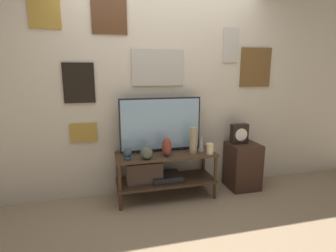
{
  "coord_description": "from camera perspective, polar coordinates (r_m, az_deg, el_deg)",
  "views": [
    {
      "loc": [
        -0.71,
        -2.67,
        1.53
      ],
      "look_at": [
        0.03,
        0.26,
        0.9
      ],
      "focal_mm": 28.0,
      "sensor_mm": 36.0,
      "label": 1
    }
  ],
  "objects": [
    {
      "name": "vase_slim_bronze",
      "position": [
        3.25,
        7.25,
        -3.66
      ],
      "size": [
        0.07,
        0.07,
        0.21
      ],
      "color": "beige",
      "rests_on": "media_console"
    },
    {
      "name": "vase_tall_ceramic",
      "position": [
        3.14,
        5.54,
        -3.14
      ],
      "size": [
        0.09,
        0.09,
        0.32
      ],
      "color": "tan",
      "rests_on": "media_console"
    },
    {
      "name": "vase_urn_stoneware",
      "position": [
        3.04,
        -0.27,
        -4.52
      ],
      "size": [
        0.11,
        0.15,
        0.22
      ],
      "color": "brown",
      "rests_on": "media_console"
    },
    {
      "name": "candle_jar",
      "position": [
        3.16,
        9.12,
        -4.92
      ],
      "size": [
        0.08,
        0.08,
        0.13
      ],
      "color": "beige",
      "rests_on": "media_console"
    },
    {
      "name": "wall_back",
      "position": [
        3.28,
        -1.69,
        8.79
      ],
      "size": [
        6.4,
        0.08,
        2.7
      ],
      "color": "beige",
      "rests_on": "ground_plane"
    },
    {
      "name": "side_table",
      "position": [
        3.66,
        15.89,
        -8.3
      ],
      "size": [
        0.39,
        0.38,
        0.61
      ],
      "color": "#382319",
      "rests_on": "ground_plane"
    },
    {
      "name": "decorative_bust",
      "position": [
        2.95,
        -8.8,
        -5.93
      ],
      "size": [
        0.09,
        0.09,
        0.14
      ],
      "color": "#2D4251",
      "rests_on": "media_console"
    },
    {
      "name": "vase_round_glass",
      "position": [
        2.96,
        -4.68,
        -5.82
      ],
      "size": [
        0.14,
        0.14,
        0.14
      ],
      "color": "#4C5647",
      "rests_on": "media_console"
    },
    {
      "name": "media_console",
      "position": [
        3.22,
        -2.26,
        -9.66
      ],
      "size": [
        1.2,
        0.44,
        0.57
      ],
      "color": "#422D1E",
      "rests_on": "ground_plane"
    },
    {
      "name": "mantel_clock",
      "position": [
        3.53,
        15.25,
        -1.65
      ],
      "size": [
        0.22,
        0.11,
        0.26
      ],
      "color": "black",
      "rests_on": "side_table"
    },
    {
      "name": "television",
      "position": [
        3.16,
        -1.6,
        0.38
      ],
      "size": [
        0.99,
        0.05,
        0.66
      ],
      "color": "black",
      "rests_on": "media_console"
    },
    {
      "name": "ground_plane",
      "position": [
        3.16,
        0.7,
        -17.19
      ],
      "size": [
        12.0,
        12.0,
        0.0
      ],
      "primitive_type": "plane",
      "color": "#997F60"
    }
  ]
}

